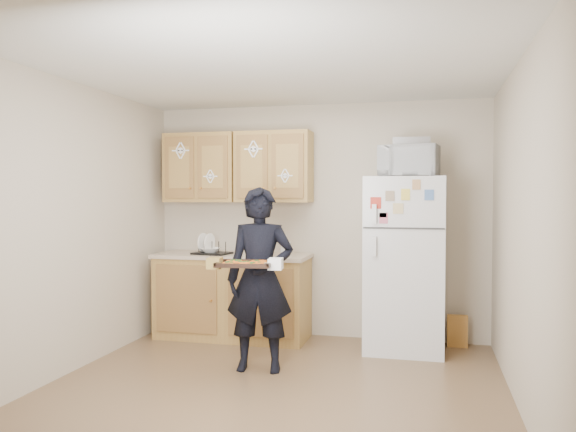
{
  "coord_description": "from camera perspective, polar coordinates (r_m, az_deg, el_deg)",
  "views": [
    {
      "loc": [
        1.16,
        -4.16,
        1.51
      ],
      "look_at": [
        0.01,
        0.45,
        1.35
      ],
      "focal_mm": 35.0,
      "sensor_mm": 36.0,
      "label": 1
    }
  ],
  "objects": [
    {
      "name": "wall_back",
      "position": [
        6.08,
        2.94,
        -0.47
      ],
      "size": [
        3.6,
        0.04,
        2.5
      ],
      "primitive_type": "cube",
      "color": "#BEAF9A",
      "rests_on": "floor"
    },
    {
      "name": "floor",
      "position": [
        4.58,
        -1.62,
        -17.28
      ],
      "size": [
        3.6,
        3.6,
        0.0
      ],
      "primitive_type": "plane",
      "color": "brown",
      "rests_on": "ground"
    },
    {
      "name": "wall_front",
      "position": [
        2.65,
        -12.21,
        -3.72
      ],
      "size": [
        3.6,
        0.04,
        2.5
      ],
      "primitive_type": "cube",
      "color": "#BEAF9A",
      "rests_on": "floor"
    },
    {
      "name": "pizza_front_right",
      "position": [
        4.51,
        -3.28,
        -4.87
      ],
      "size": [
        0.15,
        0.15,
        0.02
      ],
      "primitive_type": "cylinder",
      "color": "orange",
      "rests_on": "baking_tray"
    },
    {
      "name": "pizza_back_left",
      "position": [
        4.69,
        -5.47,
        -4.61
      ],
      "size": [
        0.15,
        0.15,
        0.02
      ],
      "primitive_type": "cylinder",
      "color": "orange",
      "rests_on": "baking_tray"
    },
    {
      "name": "wall_left",
      "position": [
        5.12,
        -21.44,
        -1.07
      ],
      "size": [
        0.04,
        3.6,
        2.5
      ],
      "primitive_type": "cube",
      "color": "#BEAF9A",
      "rests_on": "floor"
    },
    {
      "name": "dish_rack",
      "position": [
        6.0,
        -7.73,
        -3.16
      ],
      "size": [
        0.41,
        0.33,
        0.15
      ],
      "primitive_type": "cube",
      "rotation": [
        0.0,
        0.0,
        -0.17
      ],
      "color": "black",
      "rests_on": "countertop"
    },
    {
      "name": "ceiling",
      "position": [
        4.43,
        -1.65,
        14.88
      ],
      "size": [
        3.6,
        3.6,
        0.0
      ],
      "primitive_type": "plane",
      "color": "silver",
      "rests_on": "wall_back"
    },
    {
      "name": "base_cabinet",
      "position": [
        6.09,
        -5.62,
        -8.24
      ],
      "size": [
        1.6,
        0.6,
        0.86
      ],
      "primitive_type": "cube",
      "color": "olive",
      "rests_on": "floor"
    },
    {
      "name": "cereal_box",
      "position": [
        5.99,
        16.82,
        -11.12
      ],
      "size": [
        0.2,
        0.07,
        0.32
      ],
      "primitive_type": "cube",
      "color": "gold",
      "rests_on": "floor"
    },
    {
      "name": "upper_cab_right",
      "position": [
        6.0,
        -1.44,
        4.99
      ],
      "size": [
        0.8,
        0.33,
        0.75
      ],
      "primitive_type": "cube",
      "color": "olive",
      "rests_on": "wall_back"
    },
    {
      "name": "foil_pan",
      "position": [
        5.6,
        12.38,
        7.37
      ],
      "size": [
        0.37,
        0.27,
        0.07
      ],
      "primitive_type": "cube",
      "rotation": [
        0.0,
        0.0,
        0.07
      ],
      "color": "#ABACB2",
      "rests_on": "microwave"
    },
    {
      "name": "pizza_center",
      "position": [
        4.6,
        -4.4,
        -4.74
      ],
      "size": [
        0.15,
        0.15,
        0.02
      ],
      "primitive_type": "cylinder",
      "color": "orange",
      "rests_on": "baking_tray"
    },
    {
      "name": "pizza_back_right",
      "position": [
        4.65,
        -2.96,
        -4.66
      ],
      "size": [
        0.15,
        0.15,
        0.02
      ],
      "primitive_type": "cylinder",
      "color": "orange",
      "rests_on": "baking_tray"
    },
    {
      "name": "wall_right",
      "position": [
        4.22,
        22.64,
        -1.71
      ],
      "size": [
        0.04,
        3.6,
        2.5
      ],
      "primitive_type": "cube",
      "color": "#BEAF9A",
      "rests_on": "floor"
    },
    {
      "name": "upper_cab_left",
      "position": [
        6.27,
        -8.71,
        4.84
      ],
      "size": [
        0.8,
        0.33,
        0.75
      ],
      "primitive_type": "cube",
      "color": "olive",
      "rests_on": "wall_back"
    },
    {
      "name": "pizza_front_left",
      "position": [
        4.55,
        -5.87,
        -4.82
      ],
      "size": [
        0.15,
        0.15,
        0.02
      ],
      "primitive_type": "cylinder",
      "color": "orange",
      "rests_on": "baking_tray"
    },
    {
      "name": "person",
      "position": [
        4.89,
        -2.86,
        -6.41
      ],
      "size": [
        0.62,
        0.45,
        1.59
      ],
      "primitive_type": "imported",
      "rotation": [
        0.0,
        0.0,
        0.13
      ],
      "color": "black",
      "rests_on": "floor"
    },
    {
      "name": "bowl",
      "position": [
        6.01,
        -7.85,
        -3.45
      ],
      "size": [
        0.22,
        0.22,
        0.05
      ],
      "primitive_type": "imported",
      "rotation": [
        0.0,
        0.0,
        0.09
      ],
      "color": "white",
      "rests_on": "dish_rack"
    },
    {
      "name": "baking_tray",
      "position": [
        4.6,
        -4.4,
        -4.95
      ],
      "size": [
        0.48,
        0.38,
        0.04
      ],
      "primitive_type": "cube",
      "rotation": [
        0.0,
        0.0,
        0.13
      ],
      "color": "black",
      "rests_on": "person"
    },
    {
      "name": "countertop",
      "position": [
        6.02,
        -5.64,
        -4.03
      ],
      "size": [
        1.64,
        0.64,
        0.04
      ],
      "primitive_type": "cube",
      "color": "beige",
      "rests_on": "base_cabinet"
    },
    {
      "name": "refrigerator",
      "position": [
        5.64,
        11.76,
        -4.79
      ],
      "size": [
        0.75,
        0.7,
        1.7
      ],
      "primitive_type": "cube",
      "color": "silver",
      "rests_on": "floor"
    },
    {
      "name": "microwave",
      "position": [
        5.56,
        12.18,
        5.46
      ],
      "size": [
        0.59,
        0.45,
        0.3
      ],
      "primitive_type": "imported",
      "rotation": [
        0.0,
        0.0,
        -0.15
      ],
      "color": "silver",
      "rests_on": "refrigerator"
    },
    {
      "name": "soap_bottle",
      "position": [
        5.75,
        -0.23,
        -3.04
      ],
      "size": [
        0.11,
        0.11,
        0.21
      ],
      "primitive_type": "imported",
      "rotation": [
        0.0,
        0.0,
        0.19
      ],
      "color": "silver",
      "rests_on": "countertop"
    }
  ]
}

